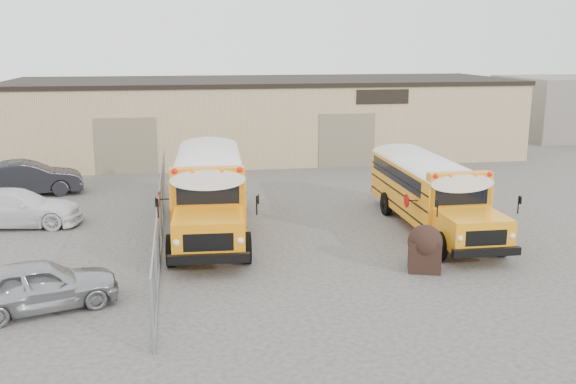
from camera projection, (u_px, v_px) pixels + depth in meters
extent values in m
plane|color=#44413E|center=(346.00, 255.00, 21.05)|extent=(120.00, 120.00, 0.00)
cube|color=#D1B881|center=(264.00, 118.00, 39.74)|extent=(30.00, 10.00, 4.50)
cube|color=black|center=(263.00, 81.00, 39.22)|extent=(30.20, 10.20, 0.25)
cube|color=black|center=(383.00, 97.00, 35.55)|extent=(3.00, 0.08, 0.80)
cube|color=#796D56|center=(126.00, 146.00, 33.76)|extent=(3.20, 0.08, 3.00)
cube|color=#796D56|center=(347.00, 141.00, 35.75)|extent=(3.20, 0.08, 3.00)
cylinder|color=gray|center=(152.00, 317.00, 14.09)|extent=(0.07, 0.07, 1.80)
cylinder|color=gray|center=(156.00, 271.00, 16.97)|extent=(0.07, 0.07, 1.80)
cylinder|color=gray|center=(159.00, 238.00, 19.85)|extent=(0.07, 0.07, 1.80)
cylinder|color=gray|center=(161.00, 213.00, 22.73)|extent=(0.07, 0.07, 1.80)
cylinder|color=gray|center=(162.00, 194.00, 25.61)|extent=(0.07, 0.07, 1.80)
cylinder|color=gray|center=(163.00, 179.00, 28.49)|extent=(0.07, 0.07, 1.80)
cylinder|color=gray|center=(164.00, 167.00, 31.37)|extent=(0.07, 0.07, 1.80)
cylinder|color=gray|center=(159.00, 189.00, 22.53)|extent=(0.05, 18.00, 0.05)
cylinder|color=gray|center=(162.00, 236.00, 22.92)|extent=(0.05, 18.00, 0.05)
cube|color=gray|center=(161.00, 213.00, 22.73)|extent=(0.02, 18.00, 1.70)
cube|color=orange|center=(209.00, 158.00, 30.04)|extent=(2.87, 7.60, 2.02)
cube|color=orange|center=(209.00, 190.00, 25.48)|extent=(2.28, 2.28, 1.13)
cube|color=black|center=(209.00, 161.00, 26.32)|extent=(2.02, 0.17, 0.74)
cube|color=white|center=(209.00, 134.00, 29.78)|extent=(2.87, 7.67, 0.39)
cube|color=orange|center=(208.00, 145.00, 26.40)|extent=(2.43, 0.62, 0.35)
sphere|color=#E50705|center=(183.00, 143.00, 26.04)|extent=(0.20, 0.20, 0.20)
sphere|color=#E50705|center=(234.00, 142.00, 26.27)|extent=(0.20, 0.20, 0.20)
sphere|color=orange|center=(197.00, 143.00, 26.10)|extent=(0.20, 0.20, 0.20)
sphere|color=orange|center=(220.00, 143.00, 26.21)|extent=(0.20, 0.20, 0.20)
cube|color=black|center=(210.00, 209.00, 24.46)|extent=(2.42, 0.35, 0.28)
cube|color=black|center=(210.00, 163.00, 33.92)|extent=(2.42, 0.33, 0.28)
cube|color=black|center=(210.00, 160.00, 30.06)|extent=(2.90, 7.45, 0.06)
cube|color=black|center=(209.00, 146.00, 30.20)|extent=(2.83, 6.42, 0.61)
cylinder|color=black|center=(180.00, 204.00, 25.58)|extent=(0.33, 1.04, 1.02)
cylinder|color=black|center=(239.00, 203.00, 25.85)|extent=(0.33, 1.04, 1.02)
cylinder|color=black|center=(186.00, 174.00, 31.59)|extent=(0.33, 1.04, 1.02)
cylinder|color=black|center=(234.00, 173.00, 31.85)|extent=(0.33, 1.04, 1.02)
cylinder|color=#BF0505|center=(170.00, 167.00, 27.35)|extent=(0.06, 0.55, 0.55)
cube|color=orange|center=(383.00, 163.00, 29.70)|extent=(2.35, 6.80, 1.82)
cube|color=orange|center=(415.00, 192.00, 25.59)|extent=(1.99, 1.99, 1.02)
cube|color=black|center=(408.00, 165.00, 26.34)|extent=(1.82, 0.09, 0.67)
cube|color=white|center=(384.00, 141.00, 29.46)|extent=(2.35, 6.88, 0.36)
cube|color=orange|center=(407.00, 151.00, 26.42)|extent=(2.19, 0.49, 0.32)
sphere|color=#E50705|center=(387.00, 150.00, 26.06)|extent=(0.18, 0.18, 0.18)
sphere|color=#E50705|center=(430.00, 149.00, 26.33)|extent=(0.18, 0.18, 0.18)
sphere|color=orange|center=(399.00, 150.00, 26.13)|extent=(0.18, 0.18, 0.18)
sphere|color=orange|center=(418.00, 149.00, 26.26)|extent=(0.18, 0.18, 0.18)
cube|color=black|center=(424.00, 209.00, 24.67)|extent=(2.18, 0.24, 0.25)
cube|color=black|center=(363.00, 166.00, 33.19)|extent=(2.18, 0.22, 0.25)
cube|color=black|center=(383.00, 164.00, 29.71)|extent=(2.39, 6.67, 0.05)
cube|color=black|center=(382.00, 151.00, 29.84)|extent=(2.36, 5.74, 0.55)
cylinder|color=black|center=(388.00, 205.00, 25.64)|extent=(0.27, 0.93, 0.93)
cylinder|color=black|center=(439.00, 203.00, 25.96)|extent=(0.27, 0.93, 0.93)
cylinder|color=black|center=(353.00, 177.00, 31.05)|extent=(0.27, 0.93, 0.93)
cylinder|color=black|center=(395.00, 176.00, 31.36)|extent=(0.27, 0.93, 0.93)
cylinder|color=#BF0505|center=(365.00, 171.00, 27.22)|extent=(0.04, 0.50, 0.50)
cube|color=black|center=(424.00, 255.00, 19.52)|extent=(1.18, 1.12, 0.96)
sphere|color=black|center=(425.00, 242.00, 19.42)|extent=(1.05, 1.05, 1.05)
imported|color=#A7A7AB|center=(39.00, 285.00, 16.57)|extent=(4.28, 2.74, 1.35)
imported|color=white|center=(16.00, 208.00, 24.27)|extent=(4.98, 2.33, 1.41)
imported|color=black|center=(27.00, 178.00, 29.17)|extent=(5.01, 2.52, 1.58)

